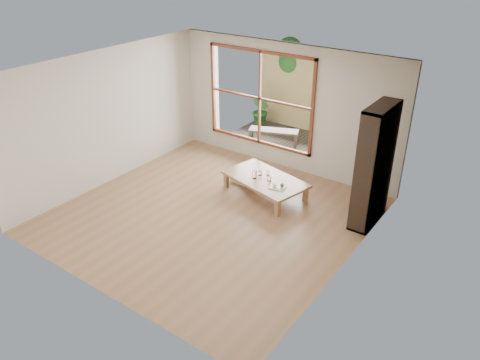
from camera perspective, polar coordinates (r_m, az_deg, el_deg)
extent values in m
plane|color=#A47252|center=(8.37, -3.38, -4.20)|extent=(5.00, 5.00, 0.00)
cube|color=tan|center=(8.85, 3.07, 0.10)|extent=(1.75, 1.24, 0.05)
cube|color=tan|center=(9.19, -1.68, 0.01)|extent=(0.10, 0.10, 0.30)
cube|color=tan|center=(9.62, 1.69, 1.34)|extent=(0.10, 0.10, 0.30)
cube|color=tan|center=(8.28, 4.61, -3.46)|extent=(0.10, 0.10, 0.30)
cube|color=tan|center=(8.75, 8.00, -1.81)|extent=(0.10, 0.10, 0.30)
cube|color=silver|center=(9.50, 1.45, 0.28)|extent=(0.66, 0.66, 0.09)
cube|color=black|center=(7.99, 16.03, 1.61)|extent=(0.33, 0.94, 2.09)
cylinder|color=silver|center=(8.79, 1.76, 0.67)|extent=(0.08, 0.08, 0.16)
cylinder|color=silver|center=(8.72, 3.60, 0.18)|extent=(0.07, 0.07, 0.10)
cylinder|color=silver|center=(8.95, 3.41, 0.86)|extent=(0.06, 0.06, 0.08)
cylinder|color=silver|center=(8.92, 2.47, 0.84)|extent=(0.07, 0.07, 0.08)
cube|color=white|center=(8.51, 4.56, -0.90)|extent=(0.32, 0.25, 0.02)
sphere|color=#346729|center=(8.49, 5.15, -0.65)|extent=(0.07, 0.07, 0.07)
cube|color=gold|center=(8.48, 4.24, -0.82)|extent=(0.06, 0.05, 0.03)
cube|color=beige|center=(8.56, 4.26, -0.56)|extent=(0.07, 0.06, 0.02)
cylinder|color=silver|center=(8.44, 4.53, -1.03)|extent=(0.17, 0.04, 0.01)
cube|color=#362E27|center=(11.30, 5.49, 4.56)|extent=(2.80, 2.00, 0.05)
cube|color=black|center=(11.00, 4.13, 6.00)|extent=(1.19, 0.73, 0.05)
cube|color=black|center=(11.04, 1.24, 5.15)|extent=(0.08, 0.08, 0.32)
cube|color=black|center=(11.27, 1.53, 5.63)|extent=(0.08, 0.08, 0.32)
cube|color=black|center=(10.88, 6.75, 4.61)|extent=(0.08, 0.08, 0.32)
cube|color=black|center=(11.12, 6.93, 5.10)|extent=(0.08, 0.08, 0.32)
cube|color=tan|center=(11.82, 8.18, 10.11)|extent=(2.80, 0.06, 1.80)
imported|color=#2B6726|center=(11.39, 10.54, 6.86)|extent=(0.93, 0.86, 0.86)
imported|color=#2B6726|center=(12.01, 2.57, 8.45)|extent=(0.59, 0.54, 0.88)
cylinder|color=#4C3D2D|center=(12.42, 5.92, 10.62)|extent=(0.14, 0.14, 1.60)
sphere|color=#2B6726|center=(12.14, 6.62, 14.35)|extent=(0.84, 0.84, 0.84)
sphere|color=#2B6726|center=(12.38, 5.64, 13.71)|extent=(0.70, 0.70, 0.70)
sphere|color=#2B6726|center=(12.04, 6.06, 15.49)|extent=(0.64, 0.64, 0.64)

